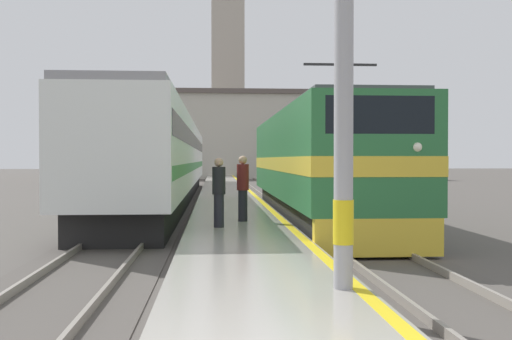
# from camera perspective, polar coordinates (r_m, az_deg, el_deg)

# --- Properties ---
(ground_plane) EXTENTS (200.00, 200.00, 0.00)m
(ground_plane) POSITION_cam_1_polar(r_m,az_deg,el_deg) (33.87, -2.83, -2.59)
(ground_plane) COLOR #514C47
(platform) EXTENTS (2.83, 140.00, 0.40)m
(platform) POSITION_cam_1_polar(r_m,az_deg,el_deg) (28.87, -2.63, -2.82)
(platform) COLOR #ADA89E
(platform) RESTS_ON ground
(rail_track_near) EXTENTS (2.84, 140.00, 0.16)m
(rail_track_near) POSITION_cam_1_polar(r_m,az_deg,el_deg) (29.08, 2.84, -3.13)
(rail_track_near) COLOR #514C47
(rail_track_near) RESTS_ON ground
(rail_track_far) EXTENTS (2.83, 140.00, 0.16)m
(rail_track_far) POSITION_cam_1_polar(r_m,az_deg,el_deg) (28.98, -8.80, -3.16)
(rail_track_far) COLOR #514C47
(rail_track_far) RESTS_ON ground
(locomotive_train) EXTENTS (2.92, 16.09, 4.77)m
(locomotive_train) POSITION_cam_1_polar(r_m,az_deg,el_deg) (20.51, 5.70, 0.47)
(locomotive_train) COLOR black
(locomotive_train) RESTS_ON ground
(passenger_train) EXTENTS (2.92, 35.17, 4.12)m
(passenger_train) POSITION_cam_1_polar(r_m,az_deg,el_deg) (31.23, -8.45, 1.15)
(passenger_train) COLOR black
(passenger_train) RESTS_ON ground
(catenary_mast) EXTENTS (2.02, 0.28, 7.32)m
(catenary_mast) POSITION_cam_1_polar(r_m,az_deg,el_deg) (8.35, 8.77, 13.86)
(catenary_mast) COLOR #9E9EA3
(catenary_mast) RESTS_ON platform
(person_on_platform) EXTENTS (0.34, 0.34, 1.78)m
(person_on_platform) POSITION_cam_1_polar(r_m,az_deg,el_deg) (15.35, -3.56, -1.97)
(person_on_platform) COLOR #23232D
(person_on_platform) RESTS_ON platform
(second_waiting_passenger) EXTENTS (0.34, 0.34, 1.84)m
(second_waiting_passenger) POSITION_cam_1_polar(r_m,az_deg,el_deg) (16.81, -1.27, -1.58)
(second_waiting_passenger) COLOR #23232D
(second_waiting_passenger) RESTS_ON platform
(clock_tower) EXTENTS (5.24, 5.24, 30.63)m
(clock_tower) POSITION_cam_1_polar(r_m,az_deg,el_deg) (79.33, -2.72, 11.25)
(clock_tower) COLOR #ADA393
(clock_tower) RESTS_ON ground
(station_building) EXTENTS (27.17, 10.10, 9.67)m
(station_building) POSITION_cam_1_polar(r_m,az_deg,el_deg) (68.63, -5.32, 3.30)
(station_building) COLOR #B7B2A3
(station_building) RESTS_ON ground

